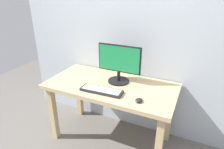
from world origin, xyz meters
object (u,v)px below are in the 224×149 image
desk (111,93)px  keyboard_primary (102,90)px  mouse (139,100)px  monitor (119,63)px

desk → keyboard_primary: (-0.01, -0.19, 0.12)m
mouse → keyboard_primary: bearing=-175.7°
monitor → mouse: 0.51m
desk → mouse: (0.39, -0.21, 0.12)m
desk → monitor: size_ratio=2.91×
monitor → keyboard_primary: size_ratio=1.10×
mouse → desk: bearing=158.6°
desk → mouse: size_ratio=17.37×
monitor → keyboard_primary: bearing=-101.8°
desk → mouse: bearing=-28.7°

